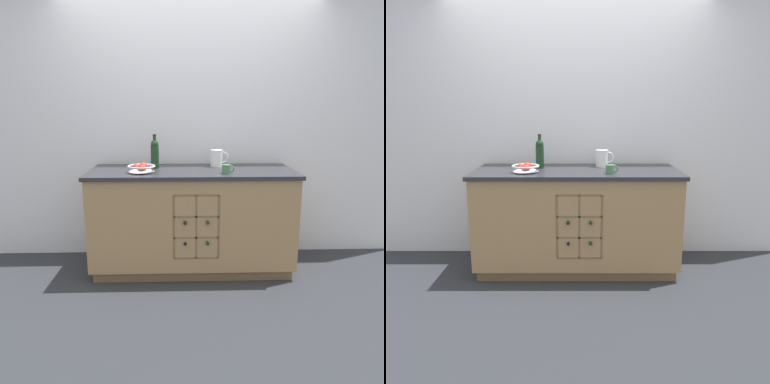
% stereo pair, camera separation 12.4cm
% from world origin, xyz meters
% --- Properties ---
extents(ground_plane, '(14.00, 14.00, 0.00)m').
position_xyz_m(ground_plane, '(0.00, 0.00, 0.00)').
color(ground_plane, '#2D3035').
extents(back_wall, '(4.40, 0.06, 2.55)m').
position_xyz_m(back_wall, '(0.00, 0.42, 1.27)').
color(back_wall, white).
rests_on(back_wall, ground_plane).
extents(kitchen_island, '(1.85, 0.76, 0.94)m').
position_xyz_m(kitchen_island, '(0.00, -0.00, 0.48)').
color(kitchen_island, brown).
rests_on(kitchen_island, ground_plane).
extents(fruit_bowl, '(0.24, 0.24, 0.09)m').
position_xyz_m(fruit_bowl, '(-0.44, -0.13, 0.98)').
color(fruit_bowl, silver).
rests_on(fruit_bowl, kitchen_island).
extents(white_pitcher, '(0.17, 0.12, 0.16)m').
position_xyz_m(white_pitcher, '(0.24, 0.18, 1.02)').
color(white_pitcher, white).
rests_on(white_pitcher, kitchen_island).
extents(ceramic_mug, '(0.11, 0.07, 0.08)m').
position_xyz_m(ceramic_mug, '(0.29, -0.21, 0.98)').
color(ceramic_mug, '#4C7A56').
rests_on(ceramic_mug, kitchen_island).
extents(standing_wine_bottle, '(0.08, 0.08, 0.31)m').
position_xyz_m(standing_wine_bottle, '(-0.34, 0.10, 1.08)').
color(standing_wine_bottle, '#19381E').
rests_on(standing_wine_bottle, kitchen_island).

